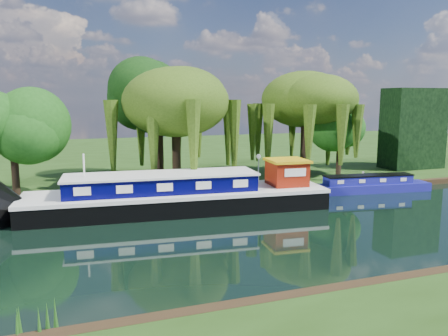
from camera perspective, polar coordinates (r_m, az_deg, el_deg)
name	(u,v)px	position (r m, az deg, el deg)	size (l,w,h in m)	color
ground	(323,227)	(26.26, 12.82, -7.48)	(120.00, 120.00, 0.00)	black
far_bank	(182,155)	(57.33, -5.50, 1.76)	(120.00, 52.00, 0.45)	#1E380F
dutch_barge	(181,195)	(29.12, -5.59, -3.58)	(20.09, 6.11, 4.18)	black
narrowboat	(368,185)	(36.76, 18.28, -2.17)	(10.48, 3.01, 1.51)	navy
red_dinghy	(74,217)	(29.20, -19.06, -6.09)	(2.32, 3.24, 0.67)	maroon
willow_left	(176,104)	(35.17, -6.35, 8.33)	(7.52, 7.52, 9.01)	black
willow_right	(305,107)	(39.23, 10.59, 7.82)	(7.00, 7.00, 8.53)	black
tree_far_left	(12,125)	(33.32, -25.98, 5.02)	(4.63, 4.63, 7.47)	black
tree_far_mid	(159,102)	(39.90, -8.53, 8.47)	(5.89, 5.89, 9.63)	black
tree_far_right	(340,124)	(41.18, 14.93, 5.57)	(4.15, 4.15, 6.79)	black
conifer_hedge	(413,128)	(48.09, 23.44, 4.76)	(6.00, 3.00, 8.00)	black
lamppost	(259,161)	(35.07, 4.53, 0.86)	(0.36, 0.36, 2.56)	silver
mooring_posts	(257,185)	(33.02, 4.38, -2.23)	(19.16, 0.16, 1.00)	silver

